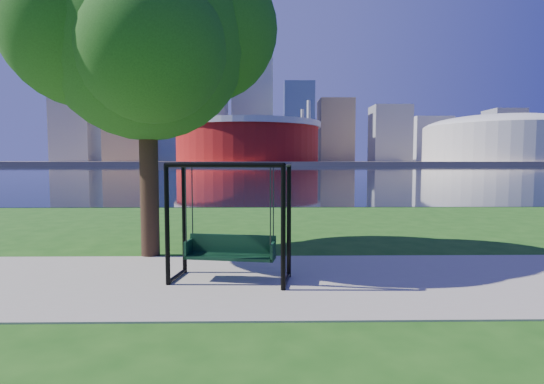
{
  "coord_description": "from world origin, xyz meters",
  "views": [
    {
      "loc": [
        0.04,
        -8.17,
        2.22
      ],
      "look_at": [
        0.17,
        0.0,
        1.62
      ],
      "focal_mm": 28.0,
      "sensor_mm": 36.0,
      "label": 1
    }
  ],
  "objects": [
    {
      "name": "swing",
      "position": [
        -0.6,
        -0.49,
        1.06
      ],
      "size": [
        2.27,
        1.27,
        2.19
      ],
      "rotation": [
        0.0,
        0.0,
        -0.17
      ],
      "color": "black",
      "rests_on": "ground"
    },
    {
      "name": "ground",
      "position": [
        0.0,
        0.0,
        0.0
      ],
      "size": [
        900.0,
        900.0,
        0.0
      ],
      "primitive_type": "plane",
      "color": "#1E5114",
      "rests_on": "ground"
    },
    {
      "name": "path",
      "position": [
        0.0,
        -0.5,
        0.01
      ],
      "size": [
        120.0,
        4.0,
        0.03
      ],
      "primitive_type": "cube",
      "color": "#9E937F",
      "rests_on": "ground"
    },
    {
      "name": "skyline",
      "position": [
        -4.27,
        319.39,
        35.89
      ],
      "size": [
        392.0,
        66.0,
        96.5
      ],
      "color": "gray",
      "rests_on": "far_bank"
    },
    {
      "name": "far_bank",
      "position": [
        0.0,
        306.0,
        1.0
      ],
      "size": [
        900.0,
        228.0,
        2.0
      ],
      "primitive_type": "cube",
      "color": "#937F60",
      "rests_on": "ground"
    },
    {
      "name": "stadium",
      "position": [
        -10.0,
        235.0,
        14.23
      ],
      "size": [
        83.0,
        83.0,
        32.0
      ],
      "color": "maroon",
      "rests_on": "far_bank"
    },
    {
      "name": "river",
      "position": [
        0.0,
        102.0,
        0.01
      ],
      "size": [
        900.0,
        180.0,
        0.02
      ],
      "primitive_type": "cube",
      "color": "black",
      "rests_on": "ground"
    },
    {
      "name": "park_tree",
      "position": [
        -2.69,
        1.69,
        5.13
      ],
      "size": [
        5.95,
        5.37,
        7.39
      ],
      "color": "black",
      "rests_on": "ground"
    },
    {
      "name": "arena",
      "position": [
        135.0,
        235.0,
        15.87
      ],
      "size": [
        84.0,
        84.0,
        26.56
      ],
      "color": "beige",
      "rests_on": "far_bank"
    }
  ]
}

